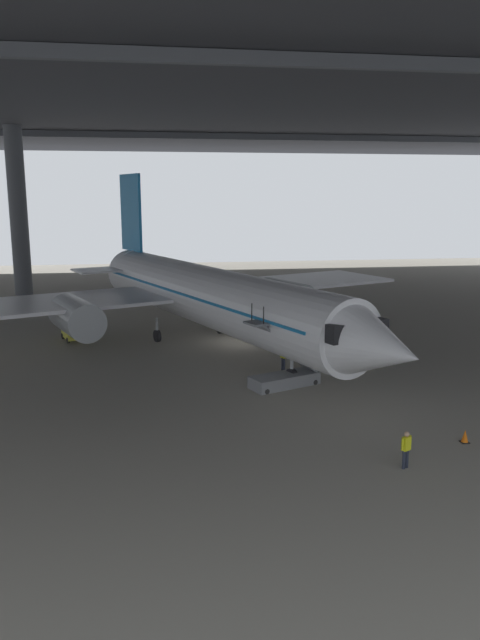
{
  "coord_description": "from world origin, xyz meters",
  "views": [
    {
      "loc": [
        -6.02,
        -43.1,
        10.74
      ],
      "look_at": [
        -0.22,
        -4.81,
        2.73
      ],
      "focal_mm": 33.94,
      "sensor_mm": 36.0,
      "label": 1
    }
  ],
  "objects_px": {
    "crew_worker_near_nose": "(406,448)",
    "baggage_tug": "(73,333)",
    "crew_worker_by_stairs": "(283,356)",
    "boarding_stairs": "(284,374)",
    "traffic_cone_orange": "(465,436)",
    "airplane_main": "(203,295)"
  },
  "relations": [
    {
      "from": "boarding_stairs",
      "to": "crew_worker_by_stairs",
      "type": "bearing_deg",
      "value": 77.73
    },
    {
      "from": "crew_worker_by_stairs",
      "to": "traffic_cone_orange",
      "type": "distance_m",
      "value": 13.3
    },
    {
      "from": "boarding_stairs",
      "to": "crew_worker_near_nose",
      "type": "xyz_separation_m",
      "value": [
        2.49,
        -11.12,
        0.13
      ]
    },
    {
      "from": "boarding_stairs",
      "to": "crew_worker_by_stairs",
      "type": "relative_size",
      "value": 2.89
    },
    {
      "from": "boarding_stairs",
      "to": "traffic_cone_orange",
      "type": "bearing_deg",
      "value": -55.82
    },
    {
      "from": "traffic_cone_orange",
      "to": "boarding_stairs",
      "type": "bearing_deg",
      "value": 124.18
    },
    {
      "from": "crew_worker_near_nose",
      "to": "baggage_tug",
      "type": "bearing_deg",
      "value": 122.79
    },
    {
      "from": "crew_worker_near_nose",
      "to": "baggage_tug",
      "type": "xyz_separation_m",
      "value": [
        -15.76,
        24.46,
        -0.35
      ]
    },
    {
      "from": "boarding_stairs",
      "to": "traffic_cone_orange",
      "type": "height_order",
      "value": "boarding_stairs"
    },
    {
      "from": "boarding_stairs",
      "to": "baggage_tug",
      "type": "height_order",
      "value": "boarding_stairs"
    },
    {
      "from": "boarding_stairs",
      "to": "baggage_tug",
      "type": "bearing_deg",
      "value": 134.83
    },
    {
      "from": "crew_worker_near_nose",
      "to": "baggage_tug",
      "type": "height_order",
      "value": "crew_worker_near_nose"
    },
    {
      "from": "crew_worker_near_nose",
      "to": "crew_worker_by_stairs",
      "type": "bearing_deg",
      "value": 97.42
    },
    {
      "from": "baggage_tug",
      "to": "airplane_main",
      "type": "bearing_deg",
      "value": -15.26
    },
    {
      "from": "crew_worker_by_stairs",
      "to": "baggage_tug",
      "type": "relative_size",
      "value": 0.68
    },
    {
      "from": "boarding_stairs",
      "to": "traffic_cone_orange",
      "type": "xyz_separation_m",
      "value": [
        6.17,
        -9.08,
        -0.46
      ]
    },
    {
      "from": "crew_worker_near_nose",
      "to": "crew_worker_by_stairs",
      "type": "relative_size",
      "value": 0.92
    },
    {
      "from": "crew_worker_by_stairs",
      "to": "traffic_cone_orange",
      "type": "height_order",
      "value": "crew_worker_by_stairs"
    },
    {
      "from": "boarding_stairs",
      "to": "traffic_cone_orange",
      "type": "distance_m",
      "value": 10.99
    },
    {
      "from": "baggage_tug",
      "to": "crew_worker_by_stairs",
      "type": "bearing_deg",
      "value": -36.62
    },
    {
      "from": "airplane_main",
      "to": "traffic_cone_orange",
      "type": "bearing_deg",
      "value": -63.76
    },
    {
      "from": "baggage_tug",
      "to": "boarding_stairs",
      "type": "bearing_deg",
      "value": -45.17
    }
  ]
}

